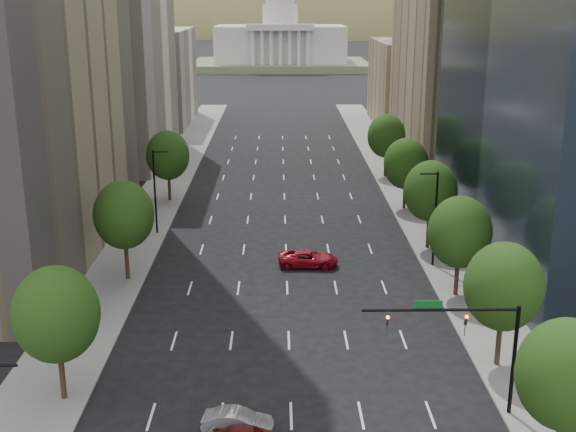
{
  "coord_description": "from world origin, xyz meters",
  "views": [
    {
      "loc": [
        -0.68,
        -8.24,
        23.9
      ],
      "look_at": [
        0.01,
        44.76,
        8.0
      ],
      "focal_mm": 45.63,
      "sensor_mm": 36.0,
      "label": 1
    }
  ],
  "objects_px": {
    "car_red_far": "(308,258)",
    "car_silver": "(238,421)",
    "traffic_signal": "(474,336)",
    "capitol": "(280,43)"
  },
  "relations": [
    {
      "from": "car_silver",
      "to": "car_red_far",
      "type": "xyz_separation_m",
      "value": [
        5.09,
        26.81,
        0.1
      ]
    },
    {
      "from": "car_red_far",
      "to": "capitol",
      "type": "bearing_deg",
      "value": 3.32
    },
    {
      "from": "traffic_signal",
      "to": "car_silver",
      "type": "height_order",
      "value": "traffic_signal"
    },
    {
      "from": "traffic_signal",
      "to": "car_silver",
      "type": "relative_size",
      "value": 2.26
    },
    {
      "from": "car_red_far",
      "to": "car_silver",
      "type": "bearing_deg",
      "value": 171.97
    },
    {
      "from": "car_silver",
      "to": "car_red_far",
      "type": "height_order",
      "value": "car_red_far"
    },
    {
      "from": "traffic_signal",
      "to": "capitol",
      "type": "bearing_deg",
      "value": 92.74
    },
    {
      "from": "traffic_signal",
      "to": "car_red_far",
      "type": "xyz_separation_m",
      "value": [
        -8.52,
        25.2,
        -4.41
      ]
    },
    {
      "from": "capitol",
      "to": "car_silver",
      "type": "relative_size",
      "value": 14.88
    },
    {
      "from": "capitol",
      "to": "car_silver",
      "type": "distance_m",
      "value": 221.47
    }
  ]
}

